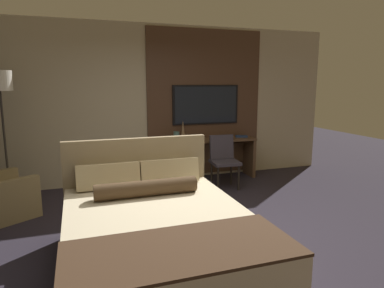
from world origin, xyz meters
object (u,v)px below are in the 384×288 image
(armchair_by_window, at_px, (0,198))
(floor_lamp, at_px, (0,92))
(vase_tall, at_px, (183,130))
(tv, at_px, (206,105))
(book, at_px, (241,136))
(bed, at_px, (157,237))
(desk, at_px, (209,152))
(desk_chair, at_px, (223,156))
(vase_short, at_px, (176,136))

(armchair_by_window, height_order, floor_lamp, floor_lamp)
(vase_tall, bearing_deg, tv, 12.24)
(book, bearing_deg, tv, 164.89)
(bed, xyz_separation_m, tv, (1.65, 3.03, 1.03))
(desk, height_order, book, book)
(desk, distance_m, armchair_by_window, 3.46)
(desk_chair, height_order, floor_lamp, floor_lamp)
(floor_lamp, distance_m, book, 4.08)
(armchair_by_window, bearing_deg, book, -109.14)
(bed, relative_size, desk, 1.30)
(desk, relative_size, desk_chair, 1.91)
(desk, bearing_deg, vase_tall, 171.08)
(bed, relative_size, vase_short, 12.94)
(floor_lamp, relative_size, book, 7.59)
(vase_short, distance_m, book, 1.31)
(tv, relative_size, desk_chair, 1.44)
(bed, distance_m, vase_tall, 3.21)
(desk_chair, height_order, vase_short, vase_short)
(tv, distance_m, vase_short, 0.87)
(desk_chair, relative_size, vase_tall, 2.50)
(tv, height_order, book, tv)
(floor_lamp, bearing_deg, desk_chair, -3.18)
(tv, bearing_deg, vase_short, -160.25)
(armchair_by_window, height_order, vase_short, vase_short)
(floor_lamp, xyz_separation_m, book, (3.97, 0.39, -0.88))
(vase_tall, bearing_deg, floor_lamp, -170.63)
(floor_lamp, bearing_deg, desk, 6.72)
(desk_chair, height_order, armchair_by_window, desk_chair)
(armchair_by_window, relative_size, floor_lamp, 0.51)
(desk, height_order, armchair_by_window, armchair_by_window)
(tv, xyz_separation_m, armchair_by_window, (-3.34, -1.07, -1.10))
(tv, xyz_separation_m, book, (0.66, -0.18, -0.61))
(desk_chair, relative_size, book, 3.50)
(tv, xyz_separation_m, desk_chair, (0.04, -0.76, -0.84))
(desk_chair, bearing_deg, vase_short, 146.52)
(bed, distance_m, vase_short, 3.02)
(book, bearing_deg, vase_tall, 176.30)
(vase_short, bearing_deg, floor_lamp, -172.74)
(bed, height_order, armchair_by_window, bed)
(vase_tall, bearing_deg, desk_chair, -51.31)
(vase_short, bearing_deg, desk_chair, -37.54)
(bed, distance_m, floor_lamp, 3.24)
(bed, xyz_separation_m, desk_chair, (1.69, 2.28, 0.19))
(desk, xyz_separation_m, floor_lamp, (-3.30, -0.39, 1.14))
(tv, relative_size, armchair_by_window, 1.29)
(armchair_by_window, distance_m, book, 4.13)
(armchair_by_window, relative_size, vase_tall, 2.79)
(tv, xyz_separation_m, vase_tall, (-0.48, -0.11, -0.44))
(bed, bearing_deg, tv, 61.40)
(vase_tall, xyz_separation_m, book, (1.15, -0.07, -0.16))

